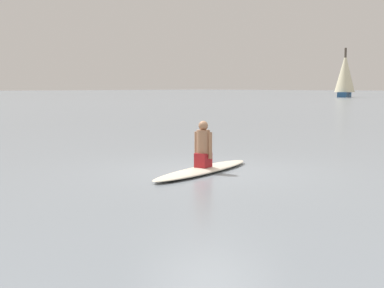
# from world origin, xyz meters

# --- Properties ---
(ground_plane) EXTENTS (400.00, 400.00, 0.00)m
(ground_plane) POSITION_xyz_m (0.00, 0.00, 0.00)
(ground_plane) COLOR gray
(surfboard) EXTENTS (1.39, 3.44, 0.11)m
(surfboard) POSITION_xyz_m (0.02, -0.20, 0.06)
(surfboard) COLOR silver
(surfboard) RESTS_ON ground
(person_paddler) EXTENTS (0.42, 0.36, 0.94)m
(person_paddler) POSITION_xyz_m (0.02, -0.20, 0.54)
(person_paddler) COLOR #A51E23
(person_paddler) RESTS_ON surfboard
(sailboat_distant) EXTENTS (4.03, 4.71, 7.75)m
(sailboat_distant) POSITION_xyz_m (-38.83, 70.84, 3.61)
(sailboat_distant) COLOR navy
(sailboat_distant) RESTS_ON ground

